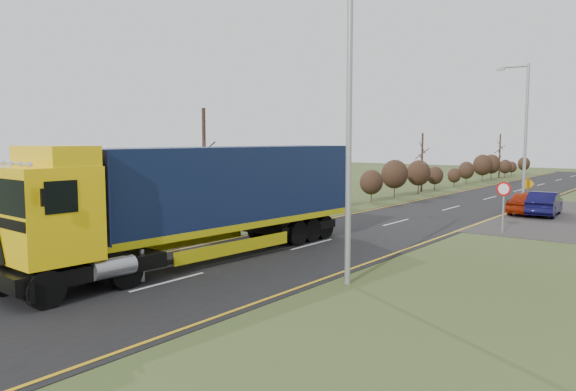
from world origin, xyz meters
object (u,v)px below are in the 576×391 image
(car_red_hatchback, at_px, (528,203))
(lorry, at_px, (206,194))
(speed_sign, at_px, (503,197))
(streetlight_near, at_px, (346,117))
(car_blue_sedan, at_px, (544,204))

(car_red_hatchback, bearing_deg, lorry, 74.88)
(car_red_hatchback, bearing_deg, speed_sign, 97.62)
(streetlight_near, bearing_deg, car_red_hatchback, 89.11)
(lorry, height_order, car_red_hatchback, lorry)
(speed_sign, bearing_deg, car_red_hatchback, 95.78)
(car_red_hatchback, distance_m, streetlight_near, 21.14)
(streetlight_near, bearing_deg, speed_sign, 84.97)
(lorry, bearing_deg, car_blue_sedan, 74.31)
(lorry, distance_m, speed_sign, 14.70)
(lorry, distance_m, car_blue_sedan, 22.01)
(lorry, xyz_separation_m, speed_sign, (7.13, 12.84, -0.71))
(lorry, height_order, car_blue_sedan, lorry)
(streetlight_near, bearing_deg, car_blue_sedan, 86.58)
(lorry, relative_size, streetlight_near, 1.67)
(car_red_hatchback, relative_size, streetlight_near, 0.45)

